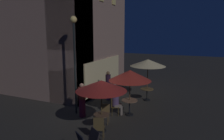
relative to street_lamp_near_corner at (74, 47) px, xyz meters
name	(u,v)px	position (x,y,z in m)	size (l,w,h in m)	color
ground_plane	(90,117)	(-0.14, -0.88, -3.35)	(60.00, 60.00, 0.00)	#2A2824
cafe_building	(62,28)	(2.99, 2.96, 1.00)	(7.24, 8.09, 8.71)	gray
street_lamp_near_corner	(74,47)	(0.00, 0.00, 0.00)	(0.33, 0.33, 4.83)	black
cafe_table_0	(129,104)	(0.88, -2.55, -2.77)	(0.79, 0.79, 0.78)	black
cafe_table_1	(102,119)	(-1.24, -2.06, -2.84)	(0.66, 0.66, 0.74)	black
cafe_table_2	(147,92)	(3.46, -2.77, -2.81)	(0.78, 0.78, 0.72)	black
patio_umbrella_0	(130,75)	(0.88, -2.55, -1.34)	(2.07, 2.07, 2.28)	black
patio_umbrella_1	(101,86)	(-1.24, -2.06, -1.39)	(2.08, 2.08, 2.18)	black
patio_umbrella_2	(148,63)	(3.46, -2.77, -1.06)	(2.09, 2.09, 2.51)	black
cafe_chair_0	(113,105)	(0.56, -1.82, -2.82)	(0.51, 0.51, 0.89)	#4D3C1C
cafe_chair_1	(105,112)	(-0.44, -1.84, -2.81)	(0.48, 0.48, 0.87)	brown
cafe_chair_2	(99,127)	(-2.00, -2.33, -2.77)	(0.50, 0.50, 0.98)	#504023
patron_seated_0	(116,102)	(0.61, -1.95, -2.67)	(0.48, 0.55, 1.19)	slate
patron_standing_1	(108,85)	(2.59, -0.58, -2.45)	(0.31, 0.31, 1.77)	#2D254D
patron_standing_2	(82,100)	(-0.24, -0.51, -2.51)	(0.37, 0.37, 1.68)	#521426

